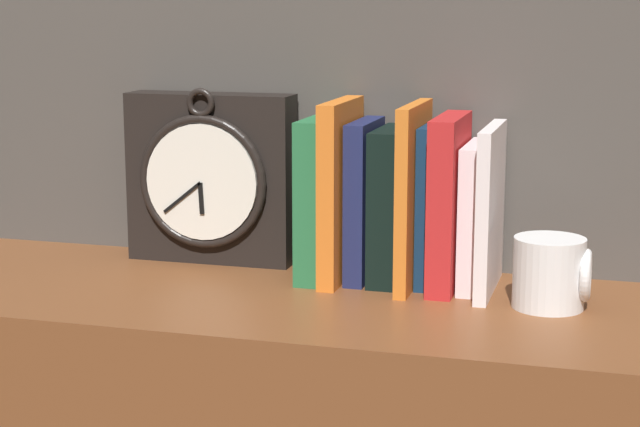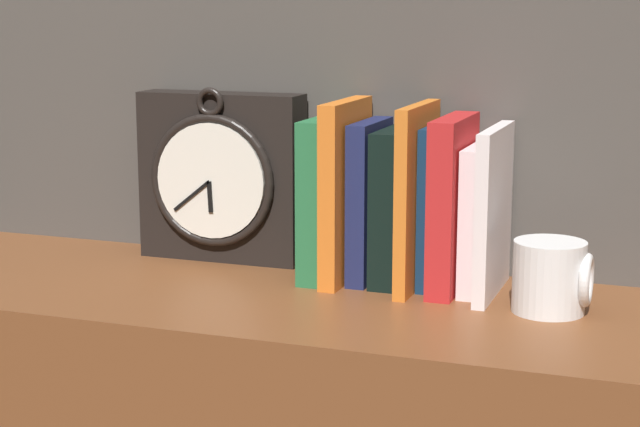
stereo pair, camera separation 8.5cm
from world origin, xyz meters
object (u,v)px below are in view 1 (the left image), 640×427
(clock, at_px, (210,178))
(book_slot3_black, at_px, (393,205))
(book_slot1_orange, at_px, (339,191))
(book_slot0_green, at_px, (320,198))
(book_slot2_navy, at_px, (364,200))
(mug, at_px, (552,273))
(book_slot4_orange, at_px, (413,195))
(book_slot7_white, at_px, (473,216))
(book_slot6_red, at_px, (449,202))
(book_slot8_white, at_px, (490,209))
(book_slot5_navy, at_px, (429,204))

(clock, height_order, book_slot3_black, clock)
(book_slot1_orange, bearing_deg, book_slot0_green, 167.79)
(book_slot2_navy, xyz_separation_m, book_slot3_black, (0.04, -0.00, -0.00))
(mug, bearing_deg, book_slot4_orange, 161.89)
(book_slot2_navy, bearing_deg, book_slot7_white, -1.22)
(clock, relative_size, book_slot6_red, 1.12)
(mug, bearing_deg, book_slot6_red, 154.54)
(book_slot0_green, bearing_deg, mug, -12.76)
(book_slot1_orange, xyz_separation_m, book_slot3_black, (0.07, 0.01, -0.02))
(book_slot6_red, xyz_separation_m, book_slot8_white, (0.05, -0.01, -0.00))
(book_slot4_orange, relative_size, book_slot8_white, 1.12)
(book_slot1_orange, distance_m, book_slot4_orange, 0.10)
(book_slot1_orange, xyz_separation_m, book_slot8_white, (0.19, -0.01, -0.01))
(book_slot3_black, relative_size, book_slot8_white, 0.95)
(book_slot1_orange, bearing_deg, book_slot5_navy, 7.89)
(book_slot0_green, bearing_deg, book_slot4_orange, -4.76)
(book_slot2_navy, bearing_deg, book_slot5_navy, 1.84)
(book_slot0_green, distance_m, book_slot7_white, 0.20)
(book_slot1_orange, bearing_deg, book_slot8_white, -1.75)
(mug, bearing_deg, book_slot3_black, 160.25)
(book_slot7_white, bearing_deg, book_slot3_black, 179.01)
(book_slot6_red, relative_size, mug, 2.40)
(book_slot5_navy, distance_m, book_slot8_white, 0.08)
(book_slot0_green, height_order, mug, book_slot0_green)
(book_slot3_black, height_order, mug, book_slot3_black)
(book_slot1_orange, height_order, book_slot8_white, book_slot1_orange)
(book_slot5_navy, relative_size, mug, 2.25)
(book_slot0_green, distance_m, book_slot8_white, 0.22)
(book_slot1_orange, height_order, book_slot6_red, book_slot1_orange)
(book_slot1_orange, relative_size, book_slot8_white, 1.12)
(book_slot0_green, bearing_deg, book_slot6_red, -1.70)
(book_slot0_green, bearing_deg, book_slot2_navy, 7.08)
(book_slot1_orange, height_order, book_slot4_orange, book_slot1_orange)
(book_slot3_black, bearing_deg, book_slot6_red, -8.40)
(book_slot1_orange, bearing_deg, book_slot6_red, 0.39)
(book_slot2_navy, bearing_deg, book_slot4_orange, -14.51)
(book_slot6_red, relative_size, book_slot8_white, 1.05)
(book_slot4_orange, xyz_separation_m, book_slot8_white, (0.10, -0.00, -0.01))
(book_slot1_orange, distance_m, book_slot6_red, 0.14)
(book_slot5_navy, height_order, book_slot6_red, book_slot6_red)
(book_slot7_white, bearing_deg, book_slot6_red, -163.12)
(mug, bearing_deg, book_slot2_navy, 162.87)
(clock, distance_m, book_slot0_green, 0.17)
(book_slot1_orange, xyz_separation_m, book_slot7_white, (0.17, 0.01, -0.02))
(clock, relative_size, book_slot2_navy, 1.18)
(book_slot3_black, xyz_separation_m, book_slot5_navy, (0.05, 0.00, 0.00))
(book_slot0_green, xyz_separation_m, book_slot2_navy, (0.06, 0.01, -0.00))
(book_slot0_green, xyz_separation_m, book_slot6_red, (0.17, -0.00, 0.00))
(book_slot2_navy, xyz_separation_m, book_slot6_red, (0.11, -0.01, 0.01))
(book_slot5_navy, height_order, book_slot8_white, book_slot8_white)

